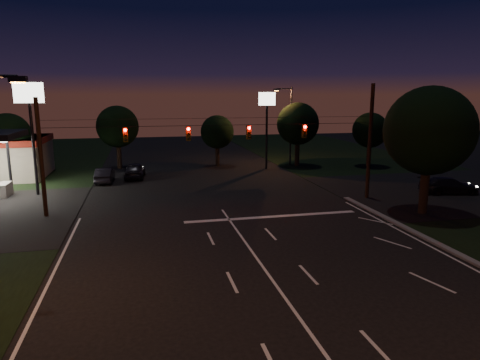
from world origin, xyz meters
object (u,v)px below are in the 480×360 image
object	(u,v)px
car_oncoming_b	(105,175)
car_cross	(449,185)
utility_pole_right	(366,198)
tree_right_near	(428,132)
car_oncoming_a	(135,170)

from	to	relation	value
car_oncoming_b	car_cross	size ratio (longest dim) A/B	0.87
utility_pole_right	tree_right_near	xyz separation A→B (m)	(1.53, -4.83, 5.68)
utility_pole_right	tree_right_near	distance (m)	7.61
tree_right_near	car_cross	bearing A→B (deg)	38.23
tree_right_near	car_oncoming_a	bearing A→B (deg)	138.33
utility_pole_right	car_oncoming_b	size ratio (longest dim) A/B	2.18
car_cross	tree_right_near	bearing A→B (deg)	140.76
car_cross	car_oncoming_b	bearing A→B (deg)	80.72
tree_right_near	car_oncoming_b	xyz separation A→B (m)	(-22.53, 16.05, -5.00)
tree_right_near	car_cross	world-z (taller)	tree_right_near
car_oncoming_a	car_oncoming_b	size ratio (longest dim) A/B	1.09
tree_right_near	utility_pole_right	bearing A→B (deg)	107.53
car_oncoming_b	car_cross	world-z (taller)	car_cross
utility_pole_right	tree_right_near	world-z (taller)	tree_right_near
utility_pole_right	car_oncoming_a	distance (m)	22.28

